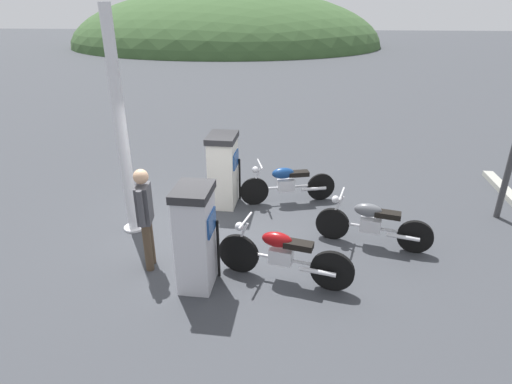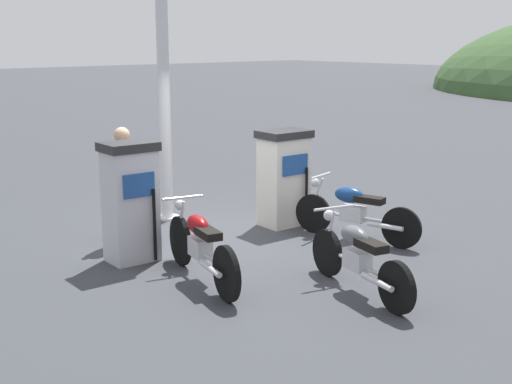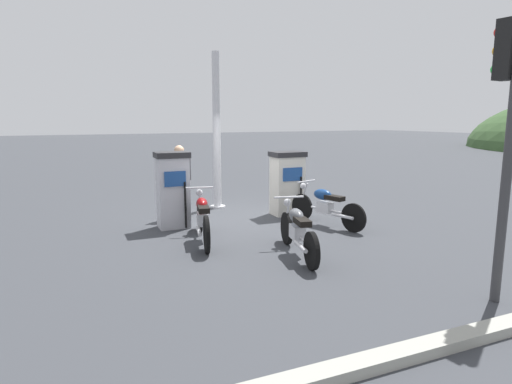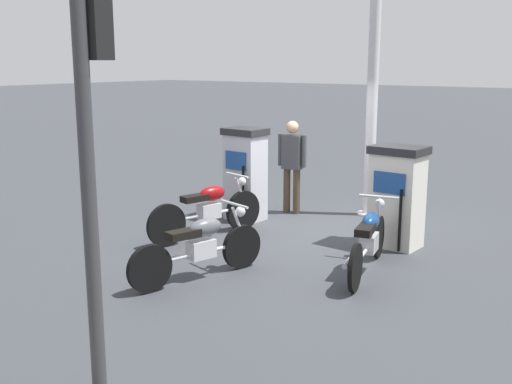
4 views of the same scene
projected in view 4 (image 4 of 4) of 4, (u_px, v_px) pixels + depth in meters
name	position (u px, v px, depth m)	size (l,w,h in m)	color
ground_plane	(314.00, 232.00, 10.37)	(120.00, 120.00, 0.00)	#383A3F
fuel_pump_near	(245.00, 174.00, 11.02)	(0.61, 0.74, 1.65)	silver
fuel_pump_far	(397.00, 196.00, 9.41)	(0.66, 0.83, 1.56)	silver
motorcycle_near_pump	(208.00, 209.00, 9.96)	(2.13, 0.80, 0.97)	black
motorcycle_far_pump	(369.00, 239.00, 8.30)	(2.05, 0.69, 0.95)	black
motorcycle_extra	(200.00, 246.00, 8.04)	(2.00, 0.79, 0.94)	black
attendant_person	(292.00, 160.00, 11.46)	(0.26, 0.58, 1.73)	#473828
roadside_traffic_light	(91.00, 112.00, 4.74)	(0.39, 0.26, 3.53)	#38383A
canopy_support_pole	(372.00, 110.00, 11.13)	(0.40, 0.40, 4.04)	silver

